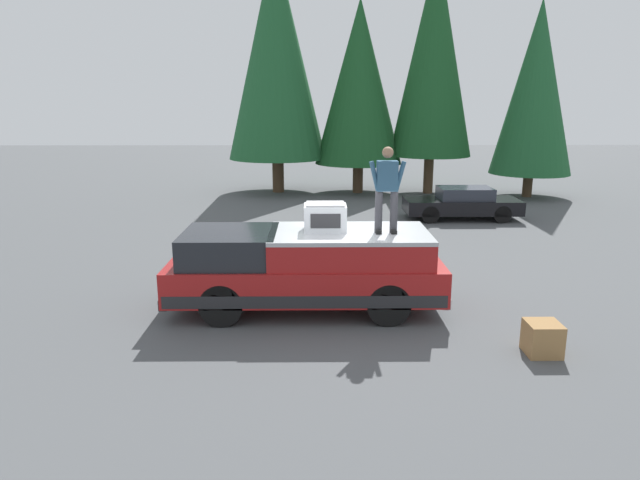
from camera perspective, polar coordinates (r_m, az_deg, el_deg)
ground_plane at (r=12.07m, az=2.24°, el=-6.61°), size 90.00×90.00×0.00m
pickup_truck at (r=11.63m, az=-1.42°, el=-2.87°), size 2.01×5.54×1.65m
compressor_unit at (r=11.46m, az=0.53°, el=2.31°), size 0.65×0.84×0.56m
person_on_truck_bed at (r=11.22m, az=6.69°, el=5.22°), size 0.29×0.72×1.69m
parked_car_black at (r=21.38m, az=14.01°, el=3.58°), size 1.64×4.10×1.16m
wooden_crate at (r=10.51m, az=21.32°, el=-9.13°), size 0.56×0.56×0.56m
conifer_far_left at (r=27.10m, az=20.74°, el=13.97°), size 3.50×3.50×8.41m
conifer_left at (r=27.05m, az=11.29°, el=17.74°), size 3.70×3.70×10.71m
conifer_center_left at (r=26.74m, az=3.95°, el=15.38°), size 3.99×3.99×8.63m
conifer_center_right at (r=27.01m, az=-4.41°, el=18.11°), size 4.49×4.49×11.01m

